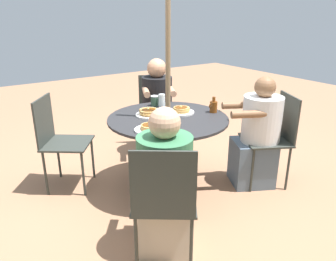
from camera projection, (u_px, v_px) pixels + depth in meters
The scene contains 16 objects.
ground_plane at pixel (168, 187), 3.33m from camera, with size 12.00×12.00×0.00m, color #9E7051.
patio_table at pixel (168, 131), 3.12m from camera, with size 1.14×1.14×0.75m.
umbrella_pole at pixel (168, 88), 2.97m from camera, with size 0.05×0.05×2.05m, color #846B4C.
patio_chair_north at pixel (156, 107), 4.14m from camera, with size 0.57×0.57×0.93m.
diner_north at pixel (157, 112), 3.98m from camera, with size 0.53×0.59×1.17m.
patio_chair_east at pixel (58, 137), 3.18m from camera, with size 0.60×0.60×0.93m.
patio_chair_south at pixel (164, 198), 2.14m from camera, with size 0.60×0.60×0.93m.
diner_south at pixel (165, 189), 2.32m from camera, with size 0.57×0.59×1.11m.
patio_chair_west at pixel (275, 134), 3.26m from camera, with size 0.58×0.58×0.93m.
diner_west at pixel (257, 138), 3.25m from camera, with size 0.62×0.56×1.11m.
pancake_plate_a at pixel (181, 111), 3.20m from camera, with size 0.26×0.26×0.07m.
pancake_plate_b at pixel (150, 128), 2.73m from camera, with size 0.26×0.26×0.06m.
pancake_plate_c at pixel (149, 113), 3.11m from camera, with size 0.26×0.26×0.07m.
syrup_bottle at pixel (213, 106), 3.21m from camera, with size 0.10×0.07×0.16m.
coffee_cup at pixel (155, 101), 3.43m from camera, with size 0.08×0.08×0.11m.
drinking_glass_a at pixel (162, 101), 3.38m from camera, with size 0.07×0.07×0.14m, color silver.
Camera 1 is at (1.64, 2.42, 1.69)m, focal length 35.00 mm.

